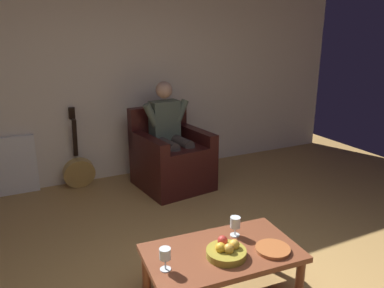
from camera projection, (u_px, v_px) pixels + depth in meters
The scene contains 10 objects.
wall_back at pixel (106, 69), 4.51m from camera, with size 6.77×0.06×2.73m, color silver.
armchair at pixel (171, 159), 4.49m from camera, with size 0.85×0.89×0.94m.
person_seated at pixel (170, 132), 4.40m from camera, with size 0.61×0.59×1.25m.
coffee_table at pixel (222, 257), 2.56m from camera, with size 1.08×0.67×0.39m.
guitar at pixel (79, 170), 4.48m from camera, with size 0.37×0.25×0.96m.
radiator at pixel (7, 167), 4.24m from camera, with size 0.62×0.06×0.68m, color white.
wine_glass_near at pixel (165, 255), 2.31m from camera, with size 0.07×0.07×0.15m.
wine_glass_far at pixel (235, 224), 2.70m from camera, with size 0.07×0.07×0.15m.
fruit_bowl at pixel (226, 251), 2.47m from camera, with size 0.27×0.27×0.11m.
decorative_dish at pixel (273, 249), 2.53m from camera, with size 0.24×0.24×0.02m, color #AB5D30.
Camera 1 is at (1.08, 1.40, 1.82)m, focal length 35.13 mm.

